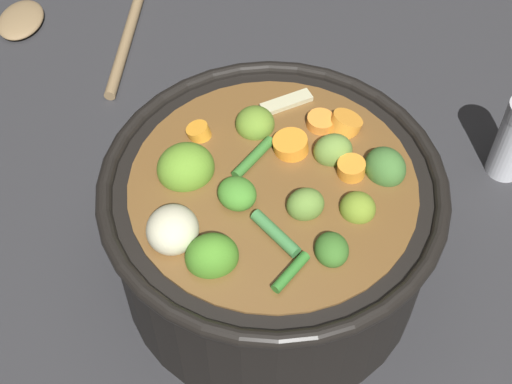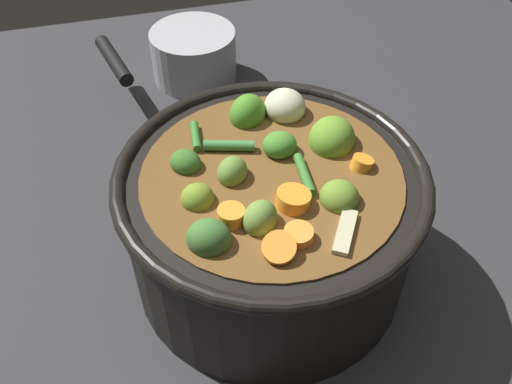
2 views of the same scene
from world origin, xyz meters
name	(u,v)px [view 2 (image 2 of 2)]	position (x,y,z in m)	size (l,w,h in m)	color
ground_plane	(269,266)	(0.00, 0.00, 0.00)	(1.10, 1.10, 0.00)	#2D2D30
cooking_pot	(270,219)	(0.00, 0.00, 0.07)	(0.27, 0.27, 0.15)	black
small_saucepan	(191,55)	(-0.35, -0.01, 0.04)	(0.13, 0.18, 0.07)	#ADADB2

